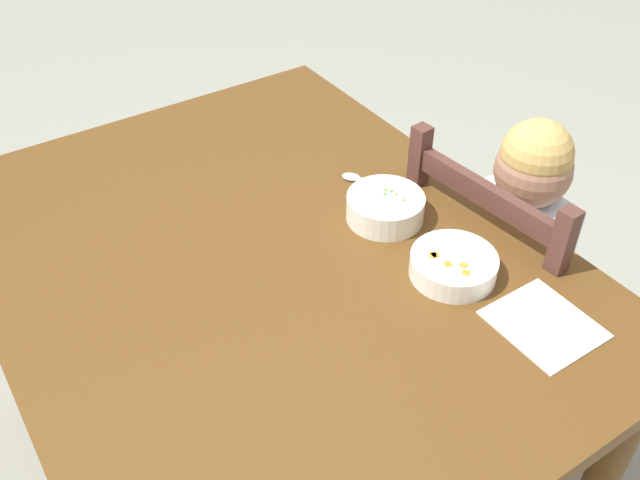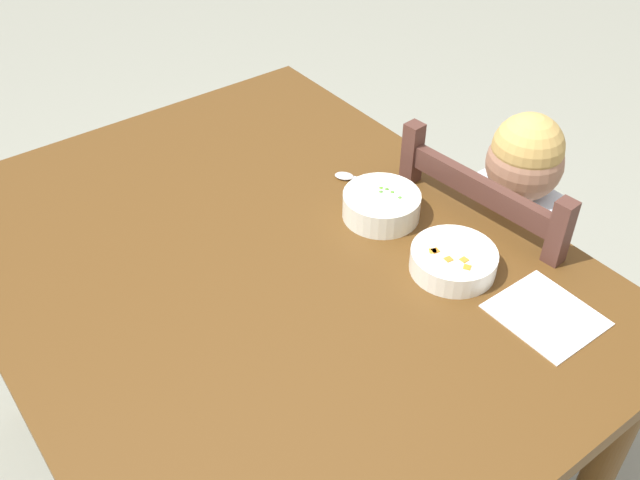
{
  "view_description": "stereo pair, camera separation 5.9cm",
  "coord_description": "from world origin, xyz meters",
  "px_view_note": "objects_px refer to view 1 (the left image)",
  "views": [
    {
      "loc": [
        0.95,
        -0.5,
        1.68
      ],
      "look_at": [
        0.07,
        0.08,
        0.81
      ],
      "focal_mm": 39.71,
      "sensor_mm": 36.0,
      "label": 1
    },
    {
      "loc": [
        0.91,
        -0.55,
        1.68
      ],
      "look_at": [
        0.07,
        0.08,
        0.81
      ],
      "focal_mm": 39.71,
      "sensor_mm": 36.0,
      "label": 2
    }
  ],
  "objects_px": {
    "dining_table": "(269,289)",
    "bowl_of_peas": "(385,207)",
    "dining_chair": "(499,302)",
    "child_figure": "(508,246)",
    "bowl_of_carrots": "(453,265)",
    "spoon": "(360,179)"
  },
  "relations": [
    {
      "from": "dining_table",
      "to": "bowl_of_peas",
      "type": "bearing_deg",
      "value": 82.4
    },
    {
      "from": "dining_chair",
      "to": "child_figure",
      "type": "distance_m",
      "value": 0.18
    },
    {
      "from": "child_figure",
      "to": "bowl_of_carrots",
      "type": "distance_m",
      "value": 0.35
    },
    {
      "from": "dining_chair",
      "to": "bowl_of_carrots",
      "type": "bearing_deg",
      "value": -71.14
    },
    {
      "from": "dining_table",
      "to": "child_figure",
      "type": "distance_m",
      "value": 0.58
    },
    {
      "from": "child_figure",
      "to": "bowl_of_peas",
      "type": "xyz_separation_m",
      "value": [
        -0.11,
        -0.29,
        0.17
      ]
    },
    {
      "from": "dining_table",
      "to": "spoon",
      "type": "height_order",
      "value": "spoon"
    },
    {
      "from": "child_figure",
      "to": "spoon",
      "type": "height_order",
      "value": "child_figure"
    },
    {
      "from": "bowl_of_carrots",
      "to": "spoon",
      "type": "height_order",
      "value": "bowl_of_carrots"
    },
    {
      "from": "bowl_of_carrots",
      "to": "dining_table",
      "type": "bearing_deg",
      "value": -132.82
    },
    {
      "from": "dining_chair",
      "to": "bowl_of_peas",
      "type": "height_order",
      "value": "dining_chair"
    },
    {
      "from": "spoon",
      "to": "dining_table",
      "type": "bearing_deg",
      "value": -70.99
    },
    {
      "from": "spoon",
      "to": "child_figure",
      "type": "bearing_deg",
      "value": 45.77
    },
    {
      "from": "child_figure",
      "to": "spoon",
      "type": "relative_size",
      "value": 7.61
    },
    {
      "from": "dining_table",
      "to": "bowl_of_carrots",
      "type": "xyz_separation_m",
      "value": [
        0.25,
        0.27,
        0.12
      ]
    },
    {
      "from": "bowl_of_peas",
      "to": "spoon",
      "type": "height_order",
      "value": "bowl_of_peas"
    },
    {
      "from": "spoon",
      "to": "dining_chair",
      "type": "bearing_deg",
      "value": 45.83
    },
    {
      "from": "child_figure",
      "to": "dining_chair",
      "type": "bearing_deg",
      "value": 48.6
    },
    {
      "from": "bowl_of_peas",
      "to": "bowl_of_carrots",
      "type": "distance_m",
      "value": 0.21
    },
    {
      "from": "dining_table",
      "to": "child_figure",
      "type": "height_order",
      "value": "child_figure"
    },
    {
      "from": "dining_table",
      "to": "spoon",
      "type": "bearing_deg",
      "value": 109.01
    },
    {
      "from": "child_figure",
      "to": "bowl_of_peas",
      "type": "distance_m",
      "value": 0.36
    }
  ]
}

